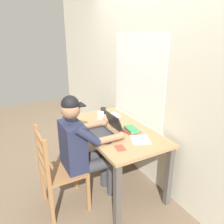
# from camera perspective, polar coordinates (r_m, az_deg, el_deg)

# --- Properties ---
(ground_plane) EXTENTS (8.00, 8.00, 0.00)m
(ground_plane) POSITION_cam_1_polar(r_m,az_deg,el_deg) (2.94, 0.61, -17.47)
(ground_plane) COLOR brown
(back_wall) EXTENTS (6.00, 0.08, 2.60)m
(back_wall) POSITION_cam_1_polar(r_m,az_deg,el_deg) (2.63, 9.23, 8.98)
(back_wall) COLOR beige
(back_wall) RESTS_ON ground
(desk) EXTENTS (1.33, 0.73, 0.74)m
(desk) POSITION_cam_1_polar(r_m,az_deg,el_deg) (2.61, 0.66, -6.30)
(desk) COLOR #9E7A51
(desk) RESTS_ON ground
(seated_person) EXTENTS (0.50, 0.60, 1.23)m
(seated_person) POSITION_cam_1_polar(r_m,az_deg,el_deg) (2.34, -7.67, -8.58)
(seated_person) COLOR #232842
(seated_person) RESTS_ON ground
(wooden_chair) EXTENTS (0.42, 0.42, 0.92)m
(wooden_chair) POSITION_cam_1_polar(r_m,az_deg,el_deg) (2.39, -13.87, -14.66)
(wooden_chair) COLOR olive
(wooden_chair) RESTS_ON ground
(laptop) EXTENTS (0.33, 0.31, 0.22)m
(laptop) POSITION_cam_1_polar(r_m,az_deg,el_deg) (2.42, -1.47, -4.42)
(laptop) COLOR #232328
(laptop) RESTS_ON desk
(computer_mouse) EXTENTS (0.06, 0.10, 0.03)m
(computer_mouse) POSITION_cam_1_polar(r_m,az_deg,el_deg) (2.22, -1.09, -7.79)
(computer_mouse) COLOR black
(computer_mouse) RESTS_ON desk
(coffee_mug_white) EXTENTS (0.12, 0.09, 0.09)m
(coffee_mug_white) POSITION_cam_1_polar(r_m,az_deg,el_deg) (2.84, -3.00, -0.85)
(coffee_mug_white) COLOR silver
(coffee_mug_white) RESTS_ON desk
(coffee_mug_dark) EXTENTS (0.11, 0.07, 0.10)m
(coffee_mug_dark) POSITION_cam_1_polar(r_m,az_deg,el_deg) (2.98, -2.24, 0.28)
(coffee_mug_dark) COLOR black
(coffee_mug_dark) RESTS_ON desk
(book_stack_main) EXTENTS (0.21, 0.16, 0.05)m
(book_stack_main) POSITION_cam_1_polar(r_m,az_deg,el_deg) (2.47, 5.04, -4.69)
(book_stack_main) COLOR #BC332D
(book_stack_main) RESTS_ON desk
(paper_pile_near_laptop) EXTENTS (0.26, 0.25, 0.01)m
(paper_pile_near_laptop) POSITION_cam_1_polar(r_m,az_deg,el_deg) (2.31, 7.33, -7.10)
(paper_pile_near_laptop) COLOR silver
(paper_pile_near_laptop) RESTS_ON desk
(paper_pile_back_corner) EXTENTS (0.19, 0.18, 0.01)m
(paper_pile_back_corner) POSITION_cam_1_polar(r_m,az_deg,el_deg) (2.94, 0.09, -0.89)
(paper_pile_back_corner) COLOR white
(paper_pile_back_corner) RESTS_ON desk
(landscape_photo_print) EXTENTS (0.14, 0.11, 0.00)m
(landscape_photo_print) POSITION_cam_1_polar(r_m,az_deg,el_deg) (2.14, 2.13, -9.34)
(landscape_photo_print) COLOR #C63D33
(landscape_photo_print) RESTS_ON desk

